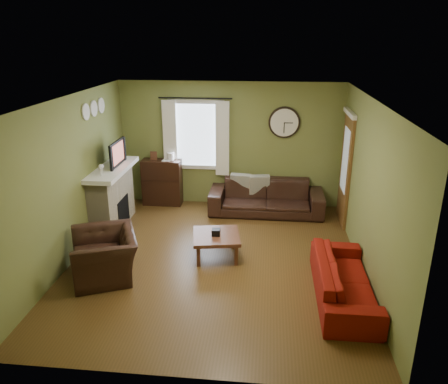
# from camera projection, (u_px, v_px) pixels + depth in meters

# --- Properties ---
(floor) EXTENTS (4.60, 5.20, 0.00)m
(floor) POSITION_uv_depth(u_px,v_px,m) (215.00, 260.00, 7.13)
(floor) COLOR #543919
(floor) RESTS_ON ground
(ceiling) EXTENTS (4.60, 5.20, 0.00)m
(ceiling) POSITION_uv_depth(u_px,v_px,m) (214.00, 100.00, 6.24)
(ceiling) COLOR white
(ceiling) RESTS_ON ground
(wall_left) EXTENTS (0.00, 5.20, 2.60)m
(wall_left) POSITION_uv_depth(u_px,v_px,m) (71.00, 180.00, 6.91)
(wall_left) COLOR olive
(wall_left) RESTS_ON ground
(wall_right) EXTENTS (0.00, 5.20, 2.60)m
(wall_right) POSITION_uv_depth(u_px,v_px,m) (369.00, 191.00, 6.46)
(wall_right) COLOR olive
(wall_right) RESTS_ON ground
(wall_back) EXTENTS (4.60, 0.00, 2.60)m
(wall_back) POSITION_uv_depth(u_px,v_px,m) (230.00, 145.00, 9.11)
(wall_back) COLOR olive
(wall_back) RESTS_ON ground
(wall_front) EXTENTS (4.60, 0.00, 2.60)m
(wall_front) POSITION_uv_depth(u_px,v_px,m) (182.00, 272.00, 4.25)
(wall_front) COLOR olive
(wall_front) RESTS_ON ground
(fireplace) EXTENTS (0.40, 1.40, 1.10)m
(fireplace) POSITION_uv_depth(u_px,v_px,m) (112.00, 199.00, 8.22)
(fireplace) COLOR tan
(fireplace) RESTS_ON floor
(firebox) EXTENTS (0.04, 0.60, 0.55)m
(firebox) POSITION_uv_depth(u_px,v_px,m) (123.00, 212.00, 8.29)
(firebox) COLOR black
(firebox) RESTS_ON fireplace
(mantel) EXTENTS (0.58, 1.60, 0.08)m
(mantel) POSITION_uv_depth(u_px,v_px,m) (111.00, 169.00, 8.01)
(mantel) COLOR white
(mantel) RESTS_ON fireplace
(tv) EXTENTS (0.08, 0.60, 0.35)m
(tv) POSITION_uv_depth(u_px,v_px,m) (114.00, 156.00, 8.08)
(tv) COLOR black
(tv) RESTS_ON mantel
(tv_screen) EXTENTS (0.02, 0.62, 0.36)m
(tv_screen) POSITION_uv_depth(u_px,v_px,m) (118.00, 153.00, 8.05)
(tv_screen) COLOR #994C3F
(tv_screen) RESTS_ON mantel
(medallion_left) EXTENTS (0.28, 0.28, 0.03)m
(medallion_left) POSITION_uv_depth(u_px,v_px,m) (86.00, 112.00, 7.33)
(medallion_left) COLOR white
(medallion_left) RESTS_ON wall_left
(medallion_mid) EXTENTS (0.28, 0.28, 0.03)m
(medallion_mid) POSITION_uv_depth(u_px,v_px,m) (94.00, 109.00, 7.66)
(medallion_mid) COLOR white
(medallion_mid) RESTS_ON wall_left
(medallion_right) EXTENTS (0.28, 0.28, 0.03)m
(medallion_right) POSITION_uv_depth(u_px,v_px,m) (101.00, 105.00, 7.98)
(medallion_right) COLOR white
(medallion_right) RESTS_ON wall_left
(window_pane) EXTENTS (1.00, 0.02, 1.30)m
(window_pane) POSITION_uv_depth(u_px,v_px,m) (197.00, 135.00, 9.10)
(window_pane) COLOR silver
(window_pane) RESTS_ON wall_back
(curtain_rod) EXTENTS (0.03, 0.03, 1.50)m
(curtain_rod) POSITION_uv_depth(u_px,v_px,m) (195.00, 98.00, 8.74)
(curtain_rod) COLOR black
(curtain_rod) RESTS_ON wall_back
(curtain_left) EXTENTS (0.28, 0.04, 1.55)m
(curtain_left) POSITION_uv_depth(u_px,v_px,m) (170.00, 138.00, 9.07)
(curtain_left) COLOR white
(curtain_left) RESTS_ON wall_back
(curtain_right) EXTENTS (0.28, 0.04, 1.55)m
(curtain_right) POSITION_uv_depth(u_px,v_px,m) (222.00, 139.00, 8.97)
(curtain_right) COLOR white
(curtain_right) RESTS_ON wall_back
(wall_clock) EXTENTS (0.64, 0.06, 0.64)m
(wall_clock) POSITION_uv_depth(u_px,v_px,m) (284.00, 123.00, 8.79)
(wall_clock) COLOR white
(wall_clock) RESTS_ON wall_back
(door) EXTENTS (0.05, 0.90, 2.10)m
(door) POSITION_uv_depth(u_px,v_px,m) (345.00, 170.00, 8.28)
(door) COLOR brown
(door) RESTS_ON floor
(bookshelf) EXTENTS (0.83, 0.35, 0.98)m
(bookshelf) POSITION_uv_depth(u_px,v_px,m) (162.00, 182.00, 9.35)
(bookshelf) COLOR black
(bookshelf) RESTS_ON floor
(book) EXTENTS (0.18, 0.24, 0.02)m
(book) POSITION_uv_depth(u_px,v_px,m) (163.00, 161.00, 9.17)
(book) COLOR #573020
(book) RESTS_ON bookshelf
(sofa_brown) EXTENTS (2.30, 0.90, 0.67)m
(sofa_brown) POSITION_uv_depth(u_px,v_px,m) (266.00, 197.00, 8.93)
(sofa_brown) COLOR black
(sofa_brown) RESTS_ON floor
(pillow_left) EXTENTS (0.43, 0.19, 0.41)m
(pillow_left) POSITION_uv_depth(u_px,v_px,m) (259.00, 185.00, 9.02)
(pillow_left) COLOR #98998E
(pillow_left) RESTS_ON sofa_brown
(pillow_right) EXTENTS (0.42, 0.17, 0.41)m
(pillow_right) POSITION_uv_depth(u_px,v_px,m) (241.00, 183.00, 9.10)
(pillow_right) COLOR #98998E
(pillow_right) RESTS_ON sofa_brown
(sofa_red) EXTENTS (0.75, 1.92, 0.56)m
(sofa_red) POSITION_uv_depth(u_px,v_px,m) (344.00, 280.00, 6.04)
(sofa_red) COLOR maroon
(sofa_red) RESTS_ON floor
(armchair) EXTENTS (1.27, 1.34, 0.69)m
(armchair) POSITION_uv_depth(u_px,v_px,m) (105.00, 255.00, 6.58)
(armchair) COLOR black
(armchair) RESTS_ON floor
(coffee_table) EXTENTS (0.86, 0.86, 0.40)m
(coffee_table) POSITION_uv_depth(u_px,v_px,m) (216.00, 246.00, 7.19)
(coffee_table) COLOR #573020
(coffee_table) RESTS_ON floor
(tissue_box) EXTENTS (0.14, 0.14, 0.10)m
(tissue_box) POSITION_uv_depth(u_px,v_px,m) (216.00, 235.00, 7.11)
(tissue_box) COLOR black
(tissue_box) RESTS_ON coffee_table
(wine_glass_a) EXTENTS (0.07, 0.07, 0.20)m
(wine_glass_a) POSITION_uv_depth(u_px,v_px,m) (101.00, 170.00, 7.48)
(wine_glass_a) COLOR white
(wine_glass_a) RESTS_ON mantel
(wine_glass_b) EXTENTS (0.06, 0.06, 0.18)m
(wine_glass_b) POSITION_uv_depth(u_px,v_px,m) (103.00, 170.00, 7.55)
(wine_glass_b) COLOR white
(wine_glass_b) RESTS_ON mantel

